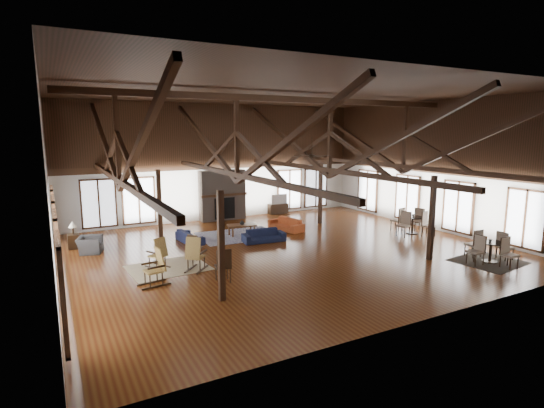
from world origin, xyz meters
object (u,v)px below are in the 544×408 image
tv_console (278,209)px  armchair (90,245)px  sofa_navy_left (190,236)px  sofa_orange (286,224)px  cafe_table_far (413,222)px  cafe_table_near (491,248)px  coffee_table (242,226)px  sofa_navy_front (264,236)px

tv_console → armchair: bearing=-160.8°
sofa_navy_left → tv_console: 7.34m
sofa_navy_left → sofa_orange: bearing=-95.5°
sofa_navy_left → armchair: armchair is taller
cafe_table_far → armchair: bearing=165.1°
sofa_orange → cafe_table_near: bearing=15.1°
sofa_navy_left → cafe_table_far: cafe_table_far is taller
sofa_navy_left → coffee_table: 2.44m
armchair → cafe_table_near: 14.74m
sofa_navy_front → cafe_table_near: size_ratio=0.90×
armchair → cafe_table_far: cafe_table_far is taller
coffee_table → tv_console: size_ratio=1.20×
sofa_navy_left → cafe_table_near: 11.52m
armchair → cafe_table_near: size_ratio=0.48×
coffee_table → tv_console: tv_console is taller
coffee_table → cafe_table_near: bearing=-40.9°
sofa_navy_front → armchair: bearing=171.2°
sofa_orange → coffee_table: sofa_orange is taller
coffee_table → armchair: size_ratio=1.42×
sofa_orange → armchair: bearing=-102.6°
sofa_navy_front → tv_console: bearing=61.0°
coffee_table → cafe_table_near: (6.15, -7.80, 0.09)m
sofa_orange → armchair: armchair is taller
cafe_table_near → armchair: bearing=147.5°
coffee_table → cafe_table_far: cafe_table_far is taller
tv_console → sofa_navy_left: bearing=-149.0°
sofa_navy_front → cafe_table_near: (5.81, -6.28, 0.25)m
sofa_orange → coffee_table: (-2.26, 0.03, 0.15)m
cafe_table_near → cafe_table_far: (0.80, 4.42, 0.03)m
sofa_navy_front → tv_console: 6.26m
cafe_table_far → tv_console: bearing=113.7°
sofa_orange → tv_console: bearing=145.2°
coffee_table → cafe_table_far: 7.73m
sofa_navy_front → sofa_navy_left: 3.11m
sofa_orange → cafe_table_far: (4.69, -3.34, 0.27)m
cafe_table_near → cafe_table_far: 4.49m
coffee_table → cafe_table_far: (6.95, -3.38, 0.12)m
sofa_navy_left → cafe_table_far: 9.94m
sofa_navy_left → coffee_table: bearing=-93.7°
tv_console → cafe_table_far: bearing=-66.3°
sofa_navy_front → coffee_table: sofa_navy_front is taller
sofa_navy_front → tv_console: size_ratio=1.59×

